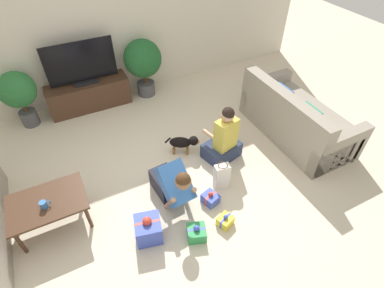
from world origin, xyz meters
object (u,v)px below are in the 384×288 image
coffee_table (48,204)px  person_sitting (223,140)px  potted_plant_back_right (143,61)px  dog (184,142)px  gift_box_b (197,233)px  tv (81,65)px  sofa_right (295,119)px  gift_box_c (225,221)px  potted_plant_back_left (18,92)px  gift_box_d (210,198)px  gift_box_a (148,229)px  person_kneeling (172,183)px  tv_console (90,95)px  gift_bag_a (222,176)px  mug (44,205)px

coffee_table → person_sitting: person_sitting is taller
coffee_table → potted_plant_back_right: size_ratio=0.80×
dog → gift_box_b: bearing=-170.5°
tv → sofa_right: bearing=-39.2°
dog → gift_box_c: (-0.10, -1.40, -0.15)m
potted_plant_back_left → gift_box_b: 3.64m
tv → potted_plant_back_left: size_ratio=1.17×
sofa_right → potted_plant_back_left: bearing=59.9°
person_sitting → gift_box_d: 0.93m
coffee_table → tv: size_ratio=0.76×
potted_plant_back_right → person_sitting: 2.26m
potted_plant_back_right → gift_box_b: potted_plant_back_right is taller
gift_box_a → person_kneeling: bearing=37.0°
potted_plant_back_left → gift_box_c: potted_plant_back_left is taller
gift_box_b → gift_box_c: size_ratio=1.23×
tv_console → potted_plant_back_right: size_ratio=1.30×
gift_box_a → gift_bag_a: bearing=13.9°
gift_box_c → gift_bag_a: bearing=64.0°
coffee_table → person_kneeling: size_ratio=1.06×
mug → gift_box_d: bearing=-15.2°
gift_box_b → mug: size_ratio=2.31×
dog → gift_box_c: 1.41m
person_kneeling → gift_box_b: bearing=-91.9°
potted_plant_back_right → person_kneeling: 2.70m
person_sitting → gift_bag_a: person_sitting is taller
coffee_table → tv_console: (0.98, 2.32, -0.13)m
potted_plant_back_right → gift_bag_a: 2.73m
gift_bag_a → gift_box_c: bearing=-116.0°
tv → dog: size_ratio=2.42×
gift_box_d → tv_console: bearing=107.3°
potted_plant_back_right → gift_box_b: 3.34m
gift_box_b → gift_bag_a: 0.88m
gift_box_c → mug: size_ratio=1.88×
potted_plant_back_right → potted_plant_back_left: bearing=180.0°
tv_console → person_kneeling: person_kneeling is taller
person_sitting → gift_box_b: 1.46m
person_sitting → gift_box_b: bearing=32.2°
potted_plant_back_right → gift_box_d: size_ratio=4.50×
gift_box_a → gift_box_d: gift_box_a is taller
coffee_table → potted_plant_back_right: (2.04, 2.27, 0.32)m
person_kneeling → gift_box_b: size_ratio=2.99×
coffee_table → gift_box_b: bearing=-33.0°
potted_plant_back_right → coffee_table: bearing=-131.9°
mug → tv: bearing=67.4°
gift_box_d → person_kneeling: bearing=150.0°
person_sitting → coffee_table: bearing=-12.6°
tv → gift_box_b: (0.51, -3.29, -0.76)m
tv → potted_plant_back_left: tv is taller
sofa_right → person_sitting: 1.32m
dog → mug: mug is taller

